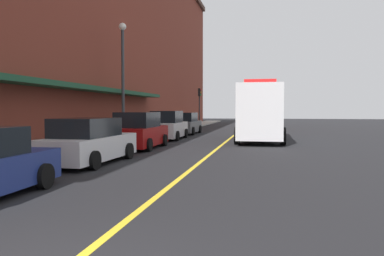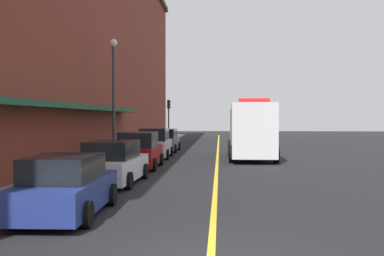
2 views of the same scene
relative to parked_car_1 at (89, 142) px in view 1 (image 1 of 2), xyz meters
name	(u,v)px [view 1 (image 1 of 2)]	position (x,y,z in m)	size (l,w,h in m)	color
ground_plane	(233,136)	(3.98, 15.47, -0.79)	(112.00, 112.00, 0.00)	black
sidewalk_left	(153,134)	(-2.22, 15.47, -0.71)	(2.40, 70.00, 0.15)	#9E9B93
lane_center_stripe	(233,136)	(3.98, 15.47, -0.78)	(0.16, 70.00, 0.01)	gold
brick_building_left	(65,20)	(-8.97, 14.47, 8.11)	(12.28, 64.00, 17.77)	maroon
parked_car_1	(89,142)	(0.00, 0.00, 0.00)	(2.19, 4.80, 1.68)	silver
parked_car_2	(139,132)	(0.03, 5.57, 0.07)	(2.13, 4.63, 1.85)	maroon
parked_car_3	(168,126)	(-0.04, 11.65, 0.09)	(2.12, 4.55, 1.89)	silver
parked_car_4	(186,124)	(0.00, 17.33, 0.03)	(1.97, 4.89, 1.74)	#595B60
box_truck	(261,113)	(6.09, 11.90, 0.96)	(2.90, 9.11, 3.66)	silver
parking_meter_0	(101,129)	(-1.37, 4.11, 0.27)	(0.14, 0.18, 1.33)	#4C4C51
parking_meter_1	(144,124)	(-1.37, 10.67, 0.27)	(0.14, 0.18, 1.33)	#4C4C51
street_lamp_left	(123,69)	(-1.97, 8.58, 3.61)	(0.44, 0.44, 6.94)	#33383D
traffic_light_near	(199,99)	(-1.31, 31.27, 2.37)	(0.38, 0.36, 4.30)	#232326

